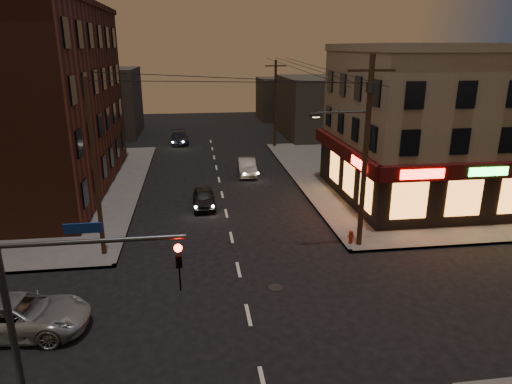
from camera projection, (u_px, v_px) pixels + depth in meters
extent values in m
plane|color=black|center=(248.00, 315.00, 18.62)|extent=(120.00, 120.00, 0.00)
cube|color=#514F4C|center=(431.00, 174.00, 38.87)|extent=(24.00, 28.00, 0.15)
cube|color=gray|center=(451.00, 126.00, 31.87)|extent=(15.00, 12.00, 10.00)
cube|color=gray|center=(462.00, 47.00, 30.27)|extent=(15.20, 12.20, 0.50)
cube|color=black|center=(498.00, 197.00, 27.26)|extent=(15.12, 0.25, 3.40)
cube|color=black|center=(346.00, 175.00, 31.91)|extent=(0.25, 12.12, 3.40)
cube|color=#3D0A09|center=(506.00, 170.00, 26.43)|extent=(15.60, 0.50, 0.90)
cube|color=#3D0A09|center=(343.00, 150.00, 31.32)|extent=(0.50, 12.60, 0.90)
cube|color=#FF140C|center=(423.00, 174.00, 25.49)|extent=(2.60, 0.06, 0.55)
cube|color=#26FF3F|center=(489.00, 172.00, 26.01)|extent=(2.40, 0.06, 0.50)
cube|color=#FF140C|center=(359.00, 164.00, 27.70)|extent=(0.06, 2.60, 0.55)
cube|color=orange|center=(491.00, 197.00, 27.01)|extent=(12.40, 0.08, 2.20)
cube|color=orange|center=(349.00, 178.00, 30.91)|extent=(0.08, 8.40, 2.20)
cube|color=#4A2417|center=(15.00, 102.00, 32.63)|extent=(12.00, 20.00, 13.00)
cube|color=#3F3D3A|center=(325.00, 107.00, 55.23)|extent=(10.00, 12.00, 7.00)
cube|color=#3F3D3A|center=(100.00, 102.00, 55.34)|extent=(9.00, 10.00, 8.00)
cube|color=#3F3D3A|center=(286.00, 99.00, 68.33)|extent=(8.00, 8.00, 6.00)
cylinder|color=#382619|center=(365.00, 155.00, 23.41)|extent=(0.28, 0.28, 10.00)
cube|color=#382619|center=(372.00, 70.00, 22.13)|extent=(2.40, 0.12, 0.12)
cylinder|color=#333538|center=(370.00, 87.00, 22.37)|extent=(0.44, 0.44, 0.50)
cylinder|color=#333538|center=(343.00, 112.00, 22.57)|extent=(2.60, 0.10, 0.10)
cube|color=#333538|center=(316.00, 115.00, 22.42)|extent=(0.60, 0.25, 0.18)
cube|color=#FFD88C|center=(316.00, 117.00, 22.45)|extent=(0.35, 0.15, 0.04)
cylinder|color=#382619|center=(275.00, 104.00, 48.28)|extent=(0.26, 0.26, 9.00)
cylinder|color=#382619|center=(95.00, 170.00, 22.45)|extent=(0.24, 0.24, 9.00)
cylinder|color=#333538|center=(15.00, 348.00, 11.50)|extent=(0.18, 0.18, 6.40)
cylinder|color=#333538|center=(93.00, 241.00, 10.94)|extent=(4.40, 0.12, 0.12)
imported|color=black|center=(179.00, 255.00, 11.35)|extent=(0.16, 0.20, 1.00)
sphere|color=#FF0C05|center=(178.00, 248.00, 11.16)|extent=(0.20, 0.20, 0.20)
cube|color=navy|center=(83.00, 228.00, 10.80)|extent=(0.90, 0.05, 0.25)
imported|color=gray|center=(18.00, 316.00, 17.27)|extent=(5.46, 2.87, 1.47)
imported|color=black|center=(204.00, 198.00, 30.96)|extent=(1.55, 3.73, 1.26)
imported|color=gray|center=(247.00, 167.00, 38.80)|extent=(1.65, 4.25, 1.38)
imported|color=black|center=(180.00, 138.00, 51.23)|extent=(2.16, 4.72, 1.34)
cylinder|color=maroon|center=(351.00, 238.00, 24.98)|extent=(0.23, 0.23, 0.60)
sphere|color=maroon|center=(351.00, 232.00, 24.88)|extent=(0.24, 0.24, 0.24)
cylinder|color=maroon|center=(351.00, 236.00, 24.94)|extent=(0.32, 0.13, 0.12)
cylinder|color=maroon|center=(351.00, 236.00, 24.94)|extent=(0.13, 0.32, 0.12)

